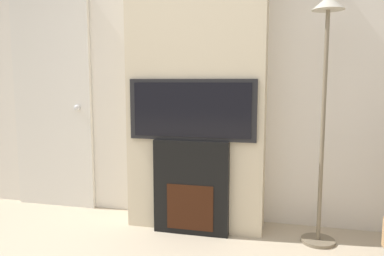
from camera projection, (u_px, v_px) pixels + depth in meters
wall_back at (203, 67)px, 3.27m from camera, size 6.00×0.06×2.70m
chimney_breast at (197, 66)px, 3.07m from camera, size 1.12×0.36×2.70m
fireplace at (192, 187)px, 3.02m from camera, size 0.61×0.15×0.76m
television at (192, 110)px, 2.93m from camera, size 1.02×0.07×0.48m
floor_lamp at (325, 74)px, 2.70m from camera, size 0.25×0.25×1.83m
entry_door at (53, 103)px, 3.60m from camera, size 0.82×0.09×2.03m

